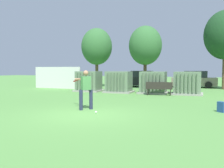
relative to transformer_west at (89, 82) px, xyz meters
The scene contains 14 objects.
ground_plane 9.84m from the transformer_west, 64.51° to the right, with size 96.00×96.00×0.00m, color #5B9947.
fence_panel 4.40m from the transformer_west, 158.04° to the left, with size 4.80×0.12×2.00m, color white.
transformer_west is the anchor object (origin of this frame).
transformer_mid_west 2.61m from the transformer_west, ahead, with size 2.10×1.70×1.62m.
transformer_mid_east 5.21m from the transformer_west, ahead, with size 2.10×1.70×1.62m.
transformer_east 7.61m from the transformer_west, ahead, with size 2.10×1.70×1.62m.
park_bench 5.89m from the transformer_west, ahead, with size 1.84×0.62×0.92m.
batter 8.65m from the transformer_west, 64.69° to the right, with size 1.40×1.23×1.74m.
sports_ball 9.63m from the transformer_west, 61.99° to the right, with size 0.09×0.09×0.09m, color white.
backpack 11.34m from the transformer_west, 34.56° to the right, with size 0.38×0.38×0.44m.
tree_left 5.88m from the transformer_west, 106.60° to the left, with size 3.09×3.09×5.90m.
tree_center_left 6.46m from the transformer_west, 49.61° to the left, with size 3.01×3.01×5.75m.
parked_car_leftmost 7.19m from the transformer_west, 67.72° to the left, with size 4.28×2.09×1.62m.
parked_car_left_of_center 10.79m from the transformer_west, 43.12° to the left, with size 4.26×2.04×1.62m.
Camera 1 is at (4.25, -8.29, 1.80)m, focal length 37.85 mm.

